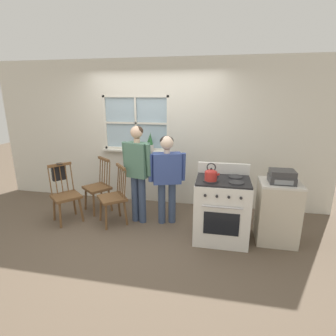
# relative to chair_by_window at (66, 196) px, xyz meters

# --- Properties ---
(ground_plane) EXTENTS (16.00, 16.00, 0.00)m
(ground_plane) POSITION_rel_chair_by_window_xyz_m (1.28, -0.27, -0.45)
(ground_plane) COLOR brown
(wall_back) EXTENTS (6.40, 0.16, 2.70)m
(wall_back) POSITION_rel_chair_by_window_xyz_m (1.30, 1.13, 0.89)
(wall_back) COLOR silver
(wall_back) RESTS_ON ground_plane
(chair_by_window) EXTENTS (0.58, 0.58, 0.97)m
(chair_by_window) POSITION_rel_chair_by_window_xyz_m (0.00, 0.00, 0.00)
(chair_by_window) COLOR brown
(chair_by_window) RESTS_ON ground_plane
(chair_near_wall) EXTENTS (0.58, 0.58, 0.97)m
(chair_near_wall) POSITION_rel_chair_by_window_xyz_m (0.81, 0.08, 0.00)
(chair_near_wall) COLOR brown
(chair_near_wall) RESTS_ON ground_plane
(chair_center_cluster) EXTENTS (0.58, 0.57, 0.97)m
(chair_center_cluster) POSITION_rel_chair_by_window_xyz_m (0.34, 0.49, 0.00)
(chair_center_cluster) COLOR brown
(chair_center_cluster) RESTS_ON ground_plane
(person_elderly_left) EXTENTS (0.52, 0.29, 1.61)m
(person_elderly_left) POSITION_rel_chair_by_window_xyz_m (1.20, 0.21, 0.51)
(person_elderly_left) COLOR #384766
(person_elderly_left) RESTS_ON ground_plane
(person_teen_center) EXTENTS (0.60, 0.34, 1.46)m
(person_teen_center) POSITION_rel_chair_by_window_xyz_m (1.67, 0.27, 0.45)
(person_teen_center) COLOR #384766
(person_teen_center) RESTS_ON ground_plane
(stove) EXTENTS (0.76, 0.68, 1.08)m
(stove) POSITION_rel_chair_by_window_xyz_m (2.54, -0.07, 0.03)
(stove) COLOR white
(stove) RESTS_ON ground_plane
(kettle) EXTENTS (0.21, 0.17, 0.25)m
(kettle) POSITION_rel_chair_by_window_xyz_m (2.37, -0.20, 0.58)
(kettle) COLOR red
(kettle) RESTS_ON stove
(potted_plant) EXTENTS (0.14, 0.13, 0.37)m
(potted_plant) POSITION_rel_chair_by_window_xyz_m (1.19, 1.04, 0.71)
(potted_plant) COLOR beige
(potted_plant) RESTS_ON wall_back
(handbag) EXTENTS (0.25, 0.25, 0.31)m
(handbag) POSITION_rel_chair_by_window_xyz_m (-0.18, 0.15, 0.36)
(handbag) COLOR black
(handbag) RESTS_ON chair_by_window
(side_counter) EXTENTS (0.55, 0.50, 0.90)m
(side_counter) POSITION_rel_chair_by_window_xyz_m (3.33, 0.02, 0.00)
(side_counter) COLOR beige
(side_counter) RESTS_ON ground_plane
(stereo) EXTENTS (0.34, 0.29, 0.18)m
(stereo) POSITION_rel_chair_by_window_xyz_m (3.33, 0.00, 0.54)
(stereo) COLOR #38383A
(stereo) RESTS_ON side_counter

